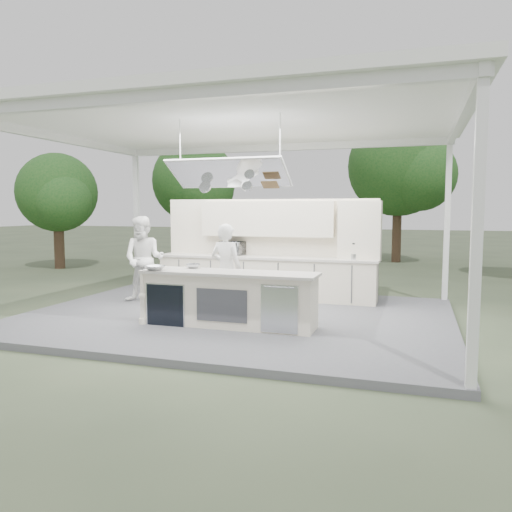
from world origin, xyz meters
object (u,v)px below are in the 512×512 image
(back_counter, at_px, (265,277))
(sous_chef, at_px, (144,259))
(head_chef, at_px, (226,270))
(demo_island, at_px, (228,299))

(back_counter, bearing_deg, sous_chef, -151.95)
(back_counter, xyz_separation_m, head_chef, (-0.17, -2.00, 0.40))
(demo_island, xyz_separation_m, sous_chef, (-2.55, 1.55, 0.46))
(demo_island, bearing_deg, sous_chef, 148.71)
(back_counter, xyz_separation_m, sous_chef, (-2.37, -1.26, 0.46))
(back_counter, relative_size, sous_chef, 2.72)
(back_counter, relative_size, head_chef, 2.90)
(demo_island, distance_m, head_chef, 0.97)
(demo_island, xyz_separation_m, head_chef, (-0.34, 0.82, 0.40))
(back_counter, height_order, head_chef, head_chef)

